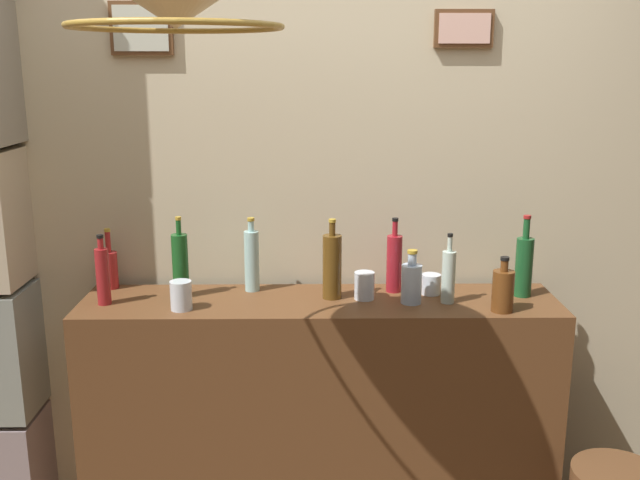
# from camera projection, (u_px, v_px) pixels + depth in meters

# --- Properties ---
(panelled_rear_partition) EXTENTS (3.08, 0.15, 2.79)m
(panelled_rear_partition) POSITION_uv_depth(u_px,v_px,m) (319.00, 186.00, 2.94)
(panelled_rear_partition) COLOR beige
(panelled_rear_partition) RESTS_ON ground
(bar_shelf_unit) EXTENTS (1.83, 0.41, 1.07)m
(bar_shelf_unit) POSITION_uv_depth(u_px,v_px,m) (320.00, 427.00, 2.89)
(bar_shelf_unit) COLOR brown
(bar_shelf_unit) RESTS_ON ground
(liquor_bottle_amaro) EXTENTS (0.08, 0.08, 0.21)m
(liquor_bottle_amaro) POSITION_uv_depth(u_px,v_px,m) (503.00, 290.00, 2.62)
(liquor_bottle_amaro) COLOR brown
(liquor_bottle_amaro) RESTS_ON bar_shelf_unit
(liquor_bottle_sherry) EXTENTS (0.06, 0.06, 0.30)m
(liquor_bottle_sherry) POSITION_uv_depth(u_px,v_px,m) (252.00, 260.00, 2.85)
(liquor_bottle_sherry) COLOR #A1CDC9
(liquor_bottle_sherry) RESTS_ON bar_shelf_unit
(liquor_bottle_port) EXTENTS (0.07, 0.07, 0.31)m
(liquor_bottle_port) POSITION_uv_depth(u_px,v_px,m) (332.00, 266.00, 2.76)
(liquor_bottle_port) COLOR #5A3B13
(liquor_bottle_port) RESTS_ON bar_shelf_unit
(liquor_bottle_brandy) EXTENTS (0.05, 0.05, 0.27)m
(liquor_bottle_brandy) POSITION_uv_depth(u_px,v_px,m) (448.00, 276.00, 2.71)
(liquor_bottle_brandy) COLOR silver
(liquor_bottle_brandy) RESTS_ON bar_shelf_unit
(liquor_bottle_scotch) EXTENTS (0.07, 0.07, 0.32)m
(liquor_bottle_scotch) POSITION_uv_depth(u_px,v_px,m) (524.00, 265.00, 2.79)
(liquor_bottle_scotch) COLOR #184E25
(liquor_bottle_scotch) RESTS_ON bar_shelf_unit
(liquor_bottle_gin) EXTENTS (0.05, 0.05, 0.27)m
(liquor_bottle_gin) POSITION_uv_depth(u_px,v_px,m) (103.00, 275.00, 2.69)
(liquor_bottle_gin) COLOR maroon
(liquor_bottle_gin) RESTS_ON bar_shelf_unit
(liquor_bottle_tequila) EXTENTS (0.06, 0.06, 0.30)m
(liquor_bottle_tequila) POSITION_uv_depth(u_px,v_px,m) (394.00, 262.00, 2.84)
(liquor_bottle_tequila) COLOR maroon
(liquor_bottle_tequila) RESTS_ON bar_shelf_unit
(liquor_bottle_vodka) EXTENTS (0.08, 0.08, 0.21)m
(liquor_bottle_vodka) POSITION_uv_depth(u_px,v_px,m) (411.00, 282.00, 2.71)
(liquor_bottle_vodka) COLOR silver
(liquor_bottle_vodka) RESTS_ON bar_shelf_unit
(liquor_bottle_bourbon) EXTENTS (0.06, 0.06, 0.25)m
(liquor_bottle_bourbon) POSITION_uv_depth(u_px,v_px,m) (110.00, 268.00, 2.89)
(liquor_bottle_bourbon) COLOR #A52022
(liquor_bottle_bourbon) RESTS_ON bar_shelf_unit
(liquor_bottle_vermouth) EXTENTS (0.06, 0.06, 0.32)m
(liquor_bottle_vermouth) POSITION_uv_depth(u_px,v_px,m) (180.00, 265.00, 2.78)
(liquor_bottle_vermouth) COLOR #185420
(liquor_bottle_vermouth) RESTS_ON bar_shelf_unit
(glass_tumbler_rocks) EXTENTS (0.08, 0.08, 0.11)m
(glass_tumbler_rocks) POSITION_uv_depth(u_px,v_px,m) (364.00, 286.00, 2.77)
(glass_tumbler_rocks) COLOR silver
(glass_tumbler_rocks) RESTS_ON bar_shelf_unit
(glass_tumbler_highball) EXTENTS (0.08, 0.08, 0.08)m
(glass_tumbler_highball) POSITION_uv_depth(u_px,v_px,m) (431.00, 284.00, 2.83)
(glass_tumbler_highball) COLOR silver
(glass_tumbler_highball) RESTS_ON bar_shelf_unit
(glass_tumbler_shot) EXTENTS (0.08, 0.08, 0.11)m
(glass_tumbler_shot) POSITION_uv_depth(u_px,v_px,m) (181.00, 295.00, 2.65)
(glass_tumbler_shot) COLOR silver
(glass_tumbler_shot) RESTS_ON bar_shelf_unit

